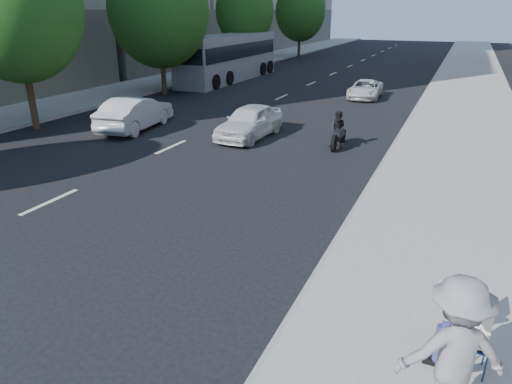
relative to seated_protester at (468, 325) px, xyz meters
The scene contains 14 objects.
ground 4.25m from the seated_protester, behind, with size 160.00×160.00×0.00m, color black.
near_sidewalk 20.36m from the seated_protester, 90.41° to the left, with size 5.00×120.00×0.15m, color gray.
far_sidewalk 29.17m from the seated_protester, 135.77° to the left, with size 4.50×120.00×0.15m, color gray.
tree_far_b 20.15m from the seated_protester, 154.95° to the left, with size 5.40×5.40×8.24m.
tree_far_c 25.93m from the seated_protester, 134.21° to the left, with size 6.00×6.00×8.47m.
tree_far_d 35.43m from the seated_protester, 120.46° to the left, with size 4.80×4.80×7.65m.
tree_far_e 47.96m from the seated_protester, 111.92° to the left, with size 5.40×5.40×7.89m.
seated_protester is the anchor object (origin of this frame).
jogger 1.11m from the seated_protester, 100.64° to the right, with size 1.31×0.76×2.03m, color gray.
white_sedan_near 13.80m from the seated_protester, 127.73° to the left, with size 1.60×3.98×1.36m, color silver.
white_sedan_mid 17.06m from the seated_protester, 143.46° to the left, with size 1.53×4.39×1.45m, color silver.
white_sedan_far 22.90m from the seated_protester, 104.97° to the left, with size 1.76×3.83×1.06m, color silver.
motorcycle 11.92m from the seated_protester, 113.13° to the left, with size 0.72×2.05×1.42m.
bus 30.83m from the seated_protester, 123.44° to the left, with size 2.76×12.06×3.30m.
Camera 1 is at (3.56, -6.36, 5.00)m, focal length 32.00 mm.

